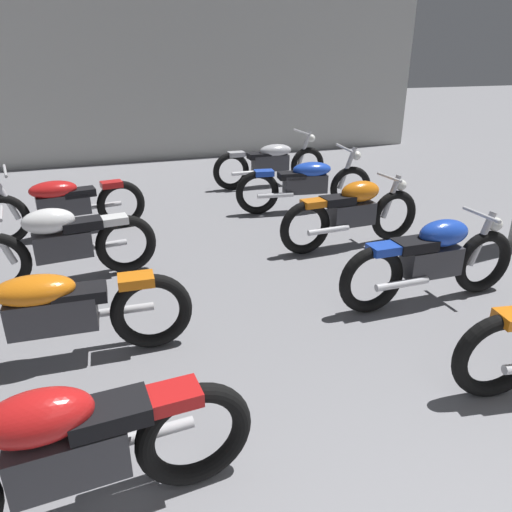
{
  "coord_description": "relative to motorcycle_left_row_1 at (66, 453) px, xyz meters",
  "views": [
    {
      "loc": [
        -1.37,
        0.24,
        2.31
      ],
      "look_at": [
        0.0,
        4.17,
        0.55
      ],
      "focal_mm": 33.98,
      "sensor_mm": 36.0,
      "label": 1
    }
  ],
  "objects": [
    {
      "name": "motorcycle_left_row_2",
      "position": [
        -0.13,
        1.56,
        -0.01
      ],
      "size": [
        2.17,
        0.68,
        0.97
      ],
      "color": "black",
      "rests_on": "ground"
    },
    {
      "name": "motorcycle_left_row_3",
      "position": [
        -0.08,
        3.08,
        0.0
      ],
      "size": [
        1.97,
        0.53,
        0.88
      ],
      "color": "black",
      "rests_on": "ground"
    },
    {
      "name": "motorcycle_left_row_4",
      "position": [
        -0.1,
        4.63,
        -0.01
      ],
      "size": [
        2.16,
        0.7,
        0.97
      ],
      "color": "black",
      "rests_on": "ground"
    },
    {
      "name": "back_wall",
      "position": [
        1.66,
        9.31,
        1.34
      ],
      "size": [
        13.45,
        0.24,
        3.6
      ],
      "primitive_type": "cube",
      "color": "#B2B2AD",
      "rests_on": "ground"
    },
    {
      "name": "motorcycle_right_row_4",
      "position": [
        3.42,
        4.57,
        -0.01
      ],
      "size": [
        2.17,
        0.68,
        0.97
      ],
      "color": "black",
      "rests_on": "ground"
    },
    {
      "name": "motorcycle_right_row_3",
      "position": [
        3.34,
        3.01,
        0.0
      ],
      "size": [
        1.97,
        0.48,
        0.88
      ],
      "color": "black",
      "rests_on": "ground"
    },
    {
      "name": "motorcycle_right_row_2",
      "position": [
        3.32,
        1.44,
        0.0
      ],
      "size": [
        1.97,
        0.48,
        0.88
      ],
      "color": "black",
      "rests_on": "ground"
    },
    {
      "name": "motorcycle_right_row_5",
      "position": [
        3.46,
        6.18,
        -0.01
      ],
      "size": [
        2.17,
        0.68,
        0.97
      ],
      "color": "black",
      "rests_on": "ground"
    },
    {
      "name": "motorcycle_left_row_1",
      "position": [
        0.0,
        0.0,
        0.0
      ],
      "size": [
        1.97,
        0.48,
        0.88
      ],
      "color": "black",
      "rests_on": "ground"
    }
  ]
}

